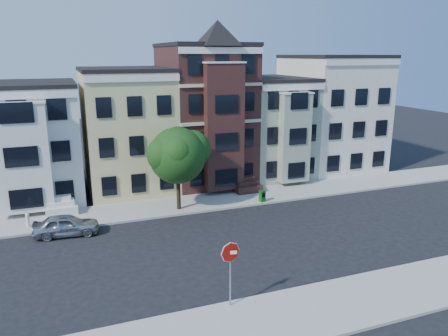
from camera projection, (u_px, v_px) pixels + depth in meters
name	position (u px, v px, depth m)	size (l,w,h in m)	color
ground	(277.00, 238.00, 27.90)	(120.00, 120.00, 0.00)	black
far_sidewalk	(231.00, 199.00, 35.11)	(60.00, 4.00, 0.15)	#9E9B93
near_sidewalk	(355.00, 301.00, 20.64)	(60.00, 4.00, 0.15)	#9E9B93
house_white	(26.00, 143.00, 34.73)	(8.00, 9.00, 9.00)	silver
house_yellow	(127.00, 131.00, 37.34)	(7.00, 9.00, 10.00)	#D6C585
house_brown	(205.00, 115.00, 39.49)	(7.00, 9.00, 12.00)	#391C19
house_green	(269.00, 128.00, 42.10)	(6.00, 9.00, 9.00)	#929F85
house_cream	(331.00, 114.00, 44.24)	(8.00, 9.00, 11.00)	silver
street_tree	(178.00, 159.00, 31.73)	(6.54, 6.54, 7.61)	#1F5015
parked_car	(66.00, 225.00, 28.12)	(1.65, 4.11, 1.40)	#A9ACB1
newspaper_box	(262.00, 196.00, 34.15)	(0.41, 0.36, 0.90)	#0F6317
fire_hydrant	(28.00, 221.00, 29.23)	(0.27, 0.27, 0.76)	silver
stop_sign	(230.00, 270.00, 19.71)	(0.98, 0.14, 3.55)	#A90F07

